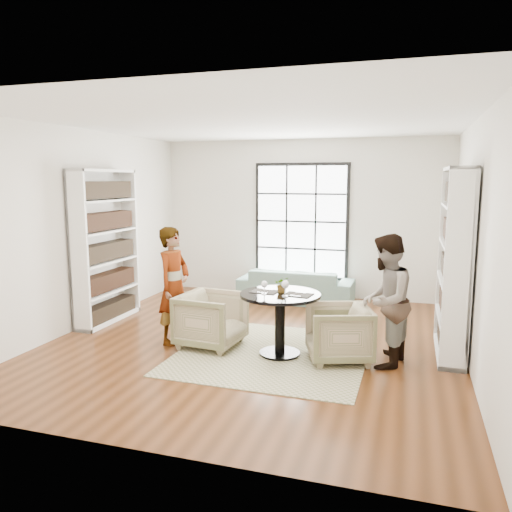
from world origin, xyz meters
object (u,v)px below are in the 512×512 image
(pedestal_table, at_px, (280,311))
(person_right, at_px, (385,301))
(wine_glass_left, at_px, (264,285))
(flower_centerpiece, at_px, (282,284))
(armchair_left, at_px, (211,320))
(armchair_right, at_px, (338,333))
(person_left, at_px, (174,285))
(sofa, at_px, (296,285))
(wine_glass_right, at_px, (285,285))

(pedestal_table, distance_m, person_right, 1.31)
(wine_glass_left, relative_size, flower_centerpiece, 0.82)
(pedestal_table, xyz_separation_m, armchair_left, (-0.97, 0.07, -0.22))
(armchair_right, distance_m, person_left, 2.31)
(pedestal_table, relative_size, armchair_left, 1.26)
(armchair_right, bearing_deg, wine_glass_left, -99.63)
(pedestal_table, bearing_deg, wine_glass_left, -148.40)
(pedestal_table, bearing_deg, flower_centerpiece, 77.97)
(sofa, xyz_separation_m, wine_glass_right, (0.54, -3.03, 0.66))
(wine_glass_right, bearing_deg, sofa, 100.16)
(armchair_right, bearing_deg, person_right, 71.16)
(pedestal_table, distance_m, wine_glass_right, 0.42)
(person_right, bearing_deg, armchair_left, -80.42)
(wine_glass_right, height_order, flower_centerpiece, flower_centerpiece)
(armchair_left, xyz_separation_m, flower_centerpiece, (0.99, -0.01, 0.55))
(person_right, bearing_deg, pedestal_table, -78.00)
(flower_centerpiece, bearing_deg, pedestal_table, -102.03)
(sofa, distance_m, armchair_left, 2.86)
(armchair_left, height_order, person_left, person_left)
(sofa, relative_size, armchair_right, 2.72)
(armchair_right, height_order, person_left, person_left)
(pedestal_table, height_order, person_right, person_right)
(sofa, height_order, wine_glass_right, wine_glass_right)
(armchair_right, bearing_deg, armchair_left, -109.73)
(armchair_right, height_order, wine_glass_right, wine_glass_right)
(sofa, bearing_deg, pedestal_table, 98.86)
(pedestal_table, bearing_deg, armchair_left, 176.11)
(sofa, bearing_deg, armchair_right, 112.83)
(sofa, relative_size, wine_glass_left, 12.14)
(pedestal_table, bearing_deg, sofa, 98.70)
(pedestal_table, height_order, flower_centerpiece, flower_centerpiece)
(sofa, distance_m, armchair_right, 3.07)
(person_left, distance_m, person_right, 2.82)
(armchair_left, relative_size, wine_glass_right, 3.95)
(sofa, xyz_separation_m, armchair_left, (-0.54, -2.81, 0.06))
(sofa, xyz_separation_m, wine_glass_left, (0.26, -2.98, 0.64))
(person_right, height_order, wine_glass_right, person_right)
(armchair_left, distance_m, armchair_right, 1.72)
(sofa, bearing_deg, person_left, 69.03)
(person_right, bearing_deg, wine_glass_right, -70.27)
(armchair_right, relative_size, person_right, 0.48)
(armchair_left, height_order, armchair_right, armchair_left)
(armchair_left, xyz_separation_m, wine_glass_left, (0.80, -0.18, 0.57))
(pedestal_table, xyz_separation_m, person_right, (1.29, 0.04, 0.22))
(pedestal_table, xyz_separation_m, armchair_right, (0.74, 0.04, -0.24))
(person_left, bearing_deg, wine_glass_right, -90.46)
(wine_glass_left, height_order, wine_glass_right, wine_glass_right)
(armchair_left, relative_size, person_right, 0.50)
(armchair_left, bearing_deg, pedestal_table, -88.72)
(armchair_left, relative_size, flower_centerpiece, 3.87)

